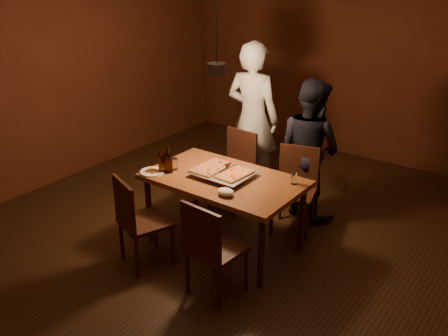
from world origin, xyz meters
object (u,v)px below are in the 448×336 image
Objects in this scene: beer_bottle_a at (162,160)px; diner_dark at (310,149)px; pizza_tray at (223,174)px; dining_table at (224,185)px; chair_near_left at (136,215)px; chair_far_right at (296,181)px; chair_far_left at (236,162)px; diner_white at (252,119)px; beer_bottle_b at (169,159)px; chair_near_right at (210,242)px; plate_slice at (152,172)px; pendant_lamp at (217,68)px.

beer_bottle_a is 0.17× the size of diner_dark.
diner_dark reaches higher than pizza_tray.
chair_near_left is (-0.44, -0.76, -0.14)m from dining_table.
chair_near_left is (-0.82, -1.51, 0.00)m from chair_far_right.
chair_far_left and chair_near_left have the same top height.
pizza_tray is (0.42, 0.78, 0.24)m from chair_near_left.
diner_white is (-0.49, 1.26, 0.14)m from pizza_tray.
beer_bottle_b is at bearing 74.41° from diner_dark.
diner_dark is at bearing 57.86° from beer_bottle_b.
diner_dark is (-0.06, 1.86, 0.24)m from chair_near_right.
plate_slice is (-1.02, -1.08, 0.22)m from chair_far_right.
chair_far_right is at bearing 46.61° from plate_slice.
diner_dark is 1.49m from pendant_lamp.
chair_near_right is 1.13m from beer_bottle_a.
chair_far_left is 1.41m from pendant_lamp.
chair_far_left reaches higher than dining_table.
chair_near_right is (0.83, 0.02, 0.00)m from chair_near_left.
diner_dark reaches higher than chair_near_left.
pendant_lamp reaches higher than pizza_tray.
chair_near_left is 0.35× the size of diner_dark.
beer_bottle_a is at bearing 44.10° from plate_slice.
chair_far_left reaches higher than plate_slice.
pendant_lamp is at bearing 31.12° from chair_far_right.
chair_near_right is at bearing 110.20° from diner_white.
diner_white is at bearing 85.74° from plate_slice.
beer_bottle_a reaches higher than chair_near_right.
pizza_tray is 2.14× the size of beer_bottle_a.
chair_far_right is at bearing 145.62° from diner_white.
pizza_tray reaches higher than dining_table.
pizza_tray is 0.30× the size of diner_white.
chair_far_right reaches higher than dining_table.
beer_bottle_b is 0.18× the size of diner_dark.
pizza_tray is at bearing 88.66° from diner_dark.
beer_bottle_a reaches higher than chair_far_left.
beer_bottle_b is (-0.49, -0.24, 0.12)m from pizza_tray.
chair_near_left is at bearing 92.98° from chair_far_left.
beer_bottle_b is at bearing 118.15° from chair_near_left.
dining_table is 0.10m from pizza_tray.
chair_far_left is at bearing 110.22° from chair_near_left.
beer_bottle_b reaches higher than plate_slice.
pendant_lamp is (-0.52, -0.98, 0.99)m from diner_dark.
beer_bottle_a is at bearing -133.47° from pendant_lamp.
chair_near_right is at bearing -29.88° from beer_bottle_b.
plate_slice is 1.74m from diner_dark.
diner_dark is at bearing 61.98° from pendant_lamp.
chair_near_right is 1.99× the size of plate_slice.
pendant_lamp is (-0.17, 0.12, 0.99)m from pizza_tray.
diner_white is (-0.91, 2.01, 0.38)m from chair_near_right.
beer_bottle_b is 0.99m from pendant_lamp.
diner_white reaches higher than beer_bottle_b.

